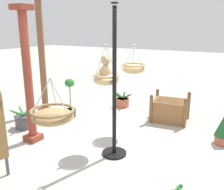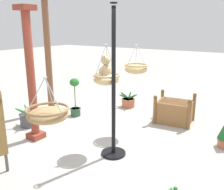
% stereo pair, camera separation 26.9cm
% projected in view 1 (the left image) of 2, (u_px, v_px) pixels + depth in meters
% --- Properties ---
extents(ground_plane, '(40.00, 40.00, 0.00)m').
position_uv_depth(ground_plane, '(116.00, 149.00, 4.72)').
color(ground_plane, '#ADAAA3').
extents(display_pole_central, '(0.44, 0.44, 2.60)m').
position_uv_depth(display_pole_central, '(114.00, 111.00, 4.32)').
color(display_pole_central, black).
rests_on(display_pole_central, ground).
extents(hanging_basket_with_teddy, '(0.49, 0.49, 0.71)m').
position_uv_depth(hanging_basket_with_teddy, '(106.00, 79.00, 4.43)').
color(hanging_basket_with_teddy, tan).
extents(teddy_bear, '(0.29, 0.26, 0.42)m').
position_uv_depth(teddy_bear, '(105.00, 69.00, 4.39)').
color(teddy_bear, tan).
extents(hanging_basket_left_high, '(0.57, 0.57, 0.60)m').
position_uv_depth(hanging_basket_left_high, '(53.00, 115.00, 3.23)').
color(hanging_basket_left_high, '#A37F51').
extents(hanging_basket_right_low, '(0.49, 0.49, 0.59)m').
position_uv_depth(hanging_basket_right_low, '(133.00, 68.00, 5.16)').
color(hanging_basket_right_low, tan).
extents(greenhouse_pillar_left, '(0.31, 0.31, 2.61)m').
position_uv_depth(greenhouse_pillar_left, '(28.00, 79.00, 4.76)').
color(greenhouse_pillar_left, brown).
rests_on(greenhouse_pillar_left, ground).
extents(greenhouse_pillar_far_back, '(0.31, 0.31, 3.07)m').
position_uv_depth(greenhouse_pillar_far_back, '(42.00, 57.00, 6.34)').
color(greenhouse_pillar_far_back, brown).
rests_on(greenhouse_pillar_far_back, ground).
extents(wooden_planter_box, '(0.80, 0.94, 0.70)m').
position_uv_depth(wooden_planter_box, '(170.00, 110.00, 6.07)').
color(wooden_planter_box, olive).
rests_on(wooden_planter_box, ground).
extents(potted_plant_fern_front, '(0.52, 0.57, 0.48)m').
position_uv_depth(potted_plant_fern_front, '(24.00, 120.00, 5.66)').
color(potted_plant_fern_front, '#4C4C51').
rests_on(potted_plant_fern_front, ground).
extents(potted_plant_bushy_green, '(0.50, 0.56, 0.42)m').
position_uv_depth(potted_plant_bushy_green, '(123.00, 101.00, 7.19)').
color(potted_plant_bushy_green, '#BC6042').
rests_on(potted_plant_bushy_green, ground).
extents(potted_plant_small_succulent, '(0.28, 0.28, 0.98)m').
position_uv_depth(potted_plant_small_succulent, '(70.00, 100.00, 6.32)').
color(potted_plant_small_succulent, '#2D5638').
rests_on(potted_plant_small_succulent, ground).
extents(potted_plant_conical_shrub, '(0.36, 0.36, 0.67)m').
position_uv_depth(potted_plant_conical_shrub, '(224.00, 128.00, 4.84)').
color(potted_plant_conical_shrub, '#AD563D').
rests_on(potted_plant_conical_shrub, ground).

